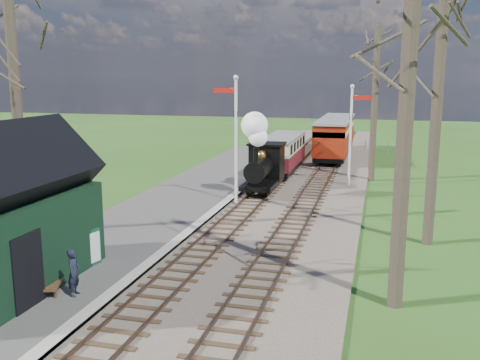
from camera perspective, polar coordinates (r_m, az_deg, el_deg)
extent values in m
ellipsoid|color=#385B23|center=(77.85, -9.28, -4.66)|extent=(57.60, 36.00, 16.20)
ellipsoid|color=#385B23|center=(77.33, 17.16, -7.67)|extent=(70.40, 44.00, 19.80)
ellipsoid|color=#385B23|center=(82.69, 4.50, -4.79)|extent=(64.00, 40.00, 18.00)
cube|color=brown|center=(31.27, 6.00, -0.29)|extent=(8.00, 60.00, 0.10)
cube|color=brown|center=(31.57, 2.77, 0.03)|extent=(0.07, 60.00, 0.12)
cube|color=brown|center=(31.38, 4.56, -0.06)|extent=(0.07, 60.00, 0.12)
cube|color=#38281C|center=(31.48, 3.66, -0.09)|extent=(1.60, 60.00, 0.09)
cube|color=brown|center=(31.15, 7.46, -0.20)|extent=(0.07, 60.00, 0.12)
cube|color=brown|center=(31.04, 9.29, -0.29)|extent=(0.07, 60.00, 0.12)
cube|color=#38281C|center=(31.10, 8.37, -0.33)|extent=(1.60, 60.00, 0.09)
cube|color=#474442|center=(24.97, -7.85, -3.14)|extent=(5.00, 44.00, 0.20)
cube|color=#B2AD9E|center=(24.20, -2.80, -3.49)|extent=(0.40, 44.00, 0.21)
cube|color=black|center=(16.66, -23.94, -6.26)|extent=(3.00, 6.00, 2.60)
cube|color=black|center=(15.11, -21.65, -9.03)|extent=(0.06, 1.20, 2.00)
cylinder|color=silver|center=(25.40, -0.43, 3.87)|extent=(0.14, 0.14, 6.00)
sphere|color=silver|center=(25.19, -0.44, 10.88)|extent=(0.24, 0.24, 0.24)
cube|color=#B7140F|center=(25.35, -1.65, 9.52)|extent=(1.10, 0.08, 0.22)
cube|color=black|center=(25.26, -0.43, 7.02)|extent=(0.18, 0.06, 0.30)
cylinder|color=silver|center=(30.56, 11.69, 4.40)|extent=(0.14, 0.14, 5.50)
sphere|color=silver|center=(30.37, 11.90, 9.74)|extent=(0.24, 0.24, 0.24)
cube|color=#B7140F|center=(30.36, 12.90, 8.57)|extent=(1.10, 0.08, 0.22)
cube|color=black|center=(30.45, 11.77, 6.55)|extent=(0.18, 0.06, 0.30)
cylinder|color=#382D23|center=(21.78, -22.81, 8.41)|extent=(0.41, 0.41, 11.00)
cylinder|color=#382D23|center=(14.33, 17.44, 9.81)|extent=(0.42, 0.42, 12.00)
cylinder|color=#382D23|center=(20.44, 20.23, 7.07)|extent=(0.40, 0.40, 10.00)
cylinder|color=#382D23|center=(32.37, 14.15, 7.77)|extent=(0.39, 0.39, 9.00)
cube|color=slate|center=(45.00, 7.50, 4.06)|extent=(12.60, 0.02, 0.01)
cube|color=slate|center=(45.04, 7.49, 3.68)|extent=(12.60, 0.02, 0.02)
cylinder|color=slate|center=(45.03, 7.49, 3.74)|extent=(0.08, 0.08, 1.00)
cube|color=black|center=(28.21, 2.38, -0.30)|extent=(1.61, 3.78, 0.24)
cylinder|color=black|center=(27.51, 2.15, 1.21)|extent=(1.04, 2.46, 1.04)
cube|color=black|center=(29.13, 2.88, 1.95)|extent=(1.70, 1.51, 1.89)
cylinder|color=black|center=(26.47, 1.71, 2.69)|extent=(0.26, 0.26, 0.76)
sphere|color=#BF8638|center=(27.68, 2.28, 2.66)|extent=(0.49, 0.49, 0.49)
sphere|color=white|center=(26.33, 1.94, 4.61)|extent=(0.94, 0.94, 0.94)
sphere|color=white|center=(26.41, 1.56, 5.87)|extent=(1.32, 1.32, 1.32)
cylinder|color=black|center=(27.27, 0.85, -0.95)|extent=(0.09, 0.60, 0.60)
cylinder|color=black|center=(27.05, 2.90, -1.06)|extent=(0.09, 0.60, 0.60)
cube|color=black|center=(34.02, 4.55, 1.48)|extent=(1.80, 6.61, 0.28)
cube|color=maroon|center=(33.93, 4.57, 2.43)|extent=(1.89, 6.61, 0.85)
cube|color=beige|center=(33.81, 4.59, 3.85)|extent=(1.89, 6.61, 0.85)
cube|color=slate|center=(33.75, 4.60, 4.65)|extent=(1.98, 6.80, 0.11)
cube|color=black|center=(38.95, 9.74, 2.66)|extent=(2.09, 5.50, 0.33)
cube|color=maroon|center=(38.86, 9.77, 3.62)|extent=(2.20, 5.50, 0.99)
cube|color=beige|center=(38.74, 9.82, 5.07)|extent=(2.20, 5.50, 0.99)
cube|color=slate|center=(38.69, 9.84, 5.88)|extent=(2.31, 5.72, 0.13)
cube|color=black|center=(44.38, 10.38, 3.66)|extent=(2.09, 5.50, 0.33)
cube|color=maroon|center=(44.30, 10.41, 4.51)|extent=(2.20, 5.50, 0.99)
cube|color=beige|center=(44.20, 10.45, 5.78)|extent=(2.20, 5.50, 0.99)
cube|color=slate|center=(44.16, 10.48, 6.49)|extent=(2.31, 5.72, 0.13)
cube|color=#0D402E|center=(17.77, -15.63, -7.01)|extent=(0.28, 0.81, 1.20)
cube|color=silver|center=(17.74, -15.51, -7.04)|extent=(0.19, 0.69, 0.98)
cube|color=#453018|center=(16.37, -19.20, -10.14)|extent=(0.92, 1.51, 0.06)
cube|color=#453018|center=(16.31, -19.92, -9.20)|extent=(0.58, 1.38, 0.63)
cube|color=#453018|center=(15.85, -19.96, -11.42)|extent=(0.06, 0.06, 0.21)
cube|color=#453018|center=(16.98, -18.43, -9.80)|extent=(0.06, 0.06, 0.21)
imported|color=black|center=(15.62, -17.30, -9.39)|extent=(0.38, 0.52, 1.33)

